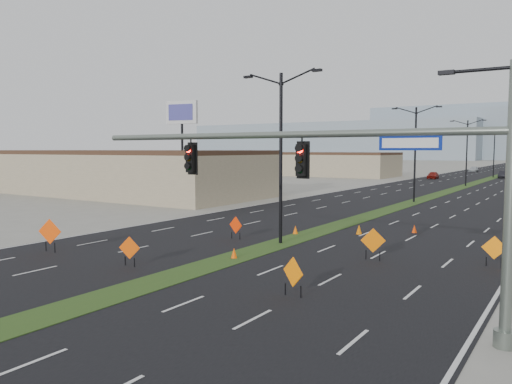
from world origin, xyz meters
The scene contains 27 objects.
ground centered at (0.00, 0.00, 0.00)m, with size 600.00×600.00×0.00m, color gray.
road_surface centered at (0.00, 100.00, 0.00)m, with size 25.00×400.00×0.02m, color black.
median_strip centered at (0.00, 100.00, 0.00)m, with size 2.00×400.00×0.04m, color #2C4D1B.
building_sw_near centered at (-35.00, 30.00, 2.50)m, with size 40.00×16.00×5.00m, color tan.
building_sw_far centered at (-32.00, 85.00, 2.25)m, with size 30.00×14.00×4.50m, color tan.
mesa_west centered at (-120.00, 280.00, 11.00)m, with size 180.00×50.00×22.00m, color #8B9FAD.
mesa_backdrop centered at (-30.00, 320.00, 16.00)m, with size 140.00×50.00×32.00m, color #8B9FAD.
signal_mast centered at (8.56, 2.00, 4.79)m, with size 16.30×0.60×8.00m.
streetlight_0 centered at (0.00, 12.00, 5.42)m, with size 5.15×0.24×10.02m.
streetlight_1 centered at (0.00, 40.00, 5.42)m, with size 5.15×0.24×10.02m.
streetlight_2 centered at (0.00, 68.00, 5.42)m, with size 5.15×0.24×10.02m.
streetlight_3 centered at (0.00, 96.00, 5.42)m, with size 5.15×0.24×10.02m.
streetlight_4 centered at (0.00, 124.00, 5.42)m, with size 5.15×0.24×10.02m.
car_left centered at (-8.93, 84.65, 0.70)m, with size 1.66×4.12×1.40m, color maroon.
car_mid centered at (2.00, 94.97, 0.69)m, with size 1.47×4.22×1.39m, color black.
car_far centered at (-7.90, 120.92, 0.65)m, with size 1.83×4.50×1.31m, color silver.
construction_sign_0 centered at (-9.25, 3.00, 1.08)m, with size 1.30×0.52×1.83m.
construction_sign_1 centered at (-3.10, 3.04, 0.85)m, with size 1.04×0.38×1.45m.
construction_sign_2 centered at (-3.09, 11.75, 0.83)m, with size 1.06×0.23×1.43m.
construction_sign_3 centered at (5.83, 3.00, 0.90)m, with size 1.08×0.48×1.53m.
construction_sign_4 centered at (6.19, 10.65, 0.97)m, with size 1.14×0.56×1.65m.
construction_sign_5 centered at (11.50, 12.45, 0.88)m, with size 1.12×0.24×1.50m.
cone_0 centered at (0.11, 7.13, 0.28)m, with size 0.34×0.34×0.57m, color #FF5705.
cone_1 centered at (2.70, 17.62, 0.33)m, with size 0.40×0.40×0.66m, color #D96804.
cone_2 centered at (5.59, 20.22, 0.28)m, with size 0.33×0.33×0.55m, color #FF4005.
cone_3 centered at (-0.81, 15.32, 0.30)m, with size 0.36×0.36×0.60m, color #FC6205.
pole_sign_west centered at (-18.81, 24.57, 8.56)m, with size 3.40×1.02×10.41m.
Camera 1 is at (14.81, -13.28, 5.58)m, focal length 35.00 mm.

